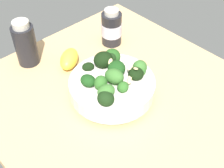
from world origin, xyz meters
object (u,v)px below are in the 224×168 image
at_px(bowl_of_broccoli, 112,83).
at_px(lemon_wedge, 69,59).
at_px(bottle_tall, 25,44).
at_px(bottle_short, 112,28).

xyz_separation_m(bowl_of_broccoli, lemon_wedge, (-0.01, 0.17, -0.02)).
height_order(lemon_wedge, bottle_tall, bottle_tall).
bearing_deg(lemon_wedge, bottle_tall, 129.64).
bearing_deg(bowl_of_broccoli, lemon_wedge, 92.87).
relative_size(lemon_wedge, bottle_tall, 0.63).
bearing_deg(bottle_tall, bowl_of_broccoli, -72.00).
bearing_deg(bottle_tall, lemon_wedge, -50.36).
xyz_separation_m(bowl_of_broccoli, bottle_short, (0.15, 0.17, 0.01)).
height_order(bottle_tall, bottle_short, bottle_tall).
bearing_deg(lemon_wedge, bottle_short, -0.61).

